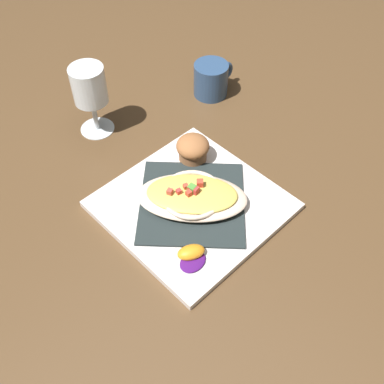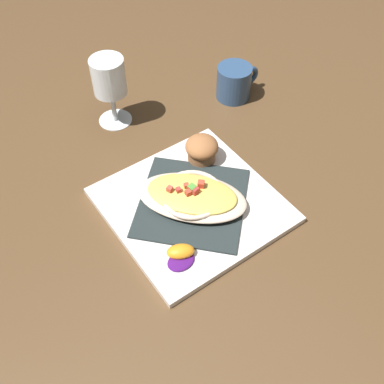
{
  "view_description": "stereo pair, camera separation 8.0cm",
  "coord_description": "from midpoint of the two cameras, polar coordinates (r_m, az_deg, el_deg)",
  "views": [
    {
      "loc": [
        -0.28,
        0.44,
        0.65
      ],
      "look_at": [
        0.0,
        0.0,
        0.04
      ],
      "focal_mm": 43.15,
      "sensor_mm": 36.0,
      "label": 1
    },
    {
      "loc": [
        -0.34,
        0.4,
        0.65
      ],
      "look_at": [
        0.0,
        0.0,
        0.04
      ],
      "focal_mm": 43.15,
      "sensor_mm": 36.0,
      "label": 2
    }
  ],
  "objects": [
    {
      "name": "stemmed_glass",
      "position": [
        0.95,
        -14.99,
        12.05
      ],
      "size": [
        0.07,
        0.07,
        0.15
      ],
      "color": "white",
      "rests_on": "ground_plane"
    },
    {
      "name": "muffin",
      "position": [
        0.88,
        -2.51,
        5.26
      ],
      "size": [
        0.06,
        0.06,
        0.05
      ],
      "color": "#9B633D",
      "rests_on": "square_plate"
    },
    {
      "name": "square_plate",
      "position": [
        0.83,
        -2.76,
        -1.8
      ],
      "size": [
        0.35,
        0.35,
        0.01
      ],
      "primitive_type": "cube",
      "rotation": [
        0.0,
        0.0,
        -0.24
      ],
      "color": "white",
      "rests_on": "ground_plane"
    },
    {
      "name": "gratin_dish",
      "position": [
        0.81,
        -2.83,
        -0.63
      ],
      "size": [
        0.22,
        0.19,
        0.04
      ],
      "color": "beige",
      "rests_on": "folded_napkin"
    },
    {
      "name": "coffee_mug",
      "position": [
        1.06,
        0.17,
        13.48
      ],
      "size": [
        0.08,
        0.1,
        0.08
      ],
      "color": "navy",
      "rests_on": "ground_plane"
    },
    {
      "name": "orange_garnish",
      "position": [
        0.75,
        -3.14,
        -7.97
      ],
      "size": [
        0.06,
        0.06,
        0.02
      ],
      "color": "#481468",
      "rests_on": "square_plate"
    },
    {
      "name": "folded_napkin",
      "position": [
        0.82,
        -2.78,
        -1.42
      ],
      "size": [
        0.26,
        0.26,
        0.0
      ],
      "primitive_type": "cube",
      "rotation": [
        0.0,
        0.0,
        0.52
      ],
      "color": "#242D2D",
      "rests_on": "square_plate"
    },
    {
      "name": "ground_plane",
      "position": [
        0.84,
        -2.75,
        -2.08
      ],
      "size": [
        2.6,
        2.6,
        0.0
      ],
      "primitive_type": "plane",
      "color": "brown"
    }
  ]
}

